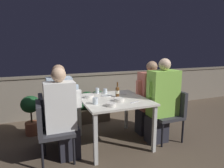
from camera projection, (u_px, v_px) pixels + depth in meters
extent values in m
plane|color=brown|center=(114.00, 143.00, 3.24)|extent=(16.00, 16.00, 0.00)
cube|color=gray|center=(87.00, 94.00, 4.68)|extent=(9.00, 0.14, 0.89)
cube|color=#706656|center=(87.00, 74.00, 4.59)|extent=(9.00, 0.18, 0.04)
cube|color=silver|center=(114.00, 100.00, 3.10)|extent=(0.99, 1.04, 0.03)
cube|color=silver|center=(96.00, 139.00, 2.58)|extent=(0.05, 0.05, 0.71)
cube|color=silver|center=(154.00, 129.00, 2.90)|extent=(0.05, 0.05, 0.71)
cube|color=silver|center=(80.00, 116.00, 3.44)|extent=(0.05, 0.05, 0.71)
cube|color=silver|center=(126.00, 110.00, 3.76)|extent=(0.05, 0.05, 0.71)
cube|color=brown|center=(88.00, 115.00, 4.17)|extent=(0.85, 0.36, 0.28)
ellipsoid|color=#194723|center=(76.00, 102.00, 4.02)|extent=(0.38, 0.47, 0.37)
ellipsoid|color=#194723|center=(87.00, 101.00, 4.11)|extent=(0.38, 0.47, 0.37)
ellipsoid|color=#194723|center=(98.00, 99.00, 4.19)|extent=(0.38, 0.47, 0.37)
cube|color=#333338|center=(56.00, 132.00, 2.68)|extent=(0.45, 0.45, 0.05)
cube|color=#333338|center=(39.00, 118.00, 2.57)|extent=(0.06, 0.45, 0.39)
cylinder|color=black|center=(42.00, 157.00, 2.47)|extent=(0.03, 0.03, 0.39)
cylinder|color=black|center=(74.00, 151.00, 2.61)|extent=(0.03, 0.03, 0.39)
cylinder|color=black|center=(41.00, 143.00, 2.83)|extent=(0.03, 0.03, 0.39)
cylinder|color=black|center=(69.00, 138.00, 2.97)|extent=(0.03, 0.03, 0.39)
cube|color=#282833|center=(69.00, 143.00, 2.78)|extent=(0.28, 0.23, 0.44)
cube|color=white|center=(60.00, 106.00, 2.64)|extent=(0.40, 0.26, 0.65)
cube|color=white|center=(79.00, 99.00, 2.72)|extent=(0.07, 0.07, 0.24)
sphere|color=tan|center=(59.00, 75.00, 2.57)|extent=(0.19, 0.19, 0.19)
cube|color=#333338|center=(56.00, 122.00, 3.04)|extent=(0.45, 0.45, 0.05)
cube|color=#333338|center=(41.00, 109.00, 2.93)|extent=(0.06, 0.45, 0.39)
cylinder|color=black|center=(44.00, 143.00, 2.83)|extent=(0.03, 0.03, 0.39)
cylinder|color=black|center=(72.00, 138.00, 2.98)|extent=(0.03, 0.03, 0.39)
cylinder|color=black|center=(43.00, 132.00, 3.19)|extent=(0.03, 0.03, 0.39)
cylinder|color=black|center=(68.00, 128.00, 3.33)|extent=(0.03, 0.03, 0.39)
cube|color=#282833|center=(68.00, 132.00, 3.14)|extent=(0.25, 0.23, 0.44)
cube|color=silver|center=(60.00, 99.00, 3.00)|extent=(0.36, 0.26, 0.65)
cube|color=silver|center=(76.00, 92.00, 3.08)|extent=(0.07, 0.07, 0.24)
sphere|color=#99755B|center=(58.00, 71.00, 2.93)|extent=(0.19, 0.19, 0.19)
cube|color=#333338|center=(166.00, 116.00, 3.28)|extent=(0.45, 0.45, 0.05)
cube|color=#333338|center=(176.00, 102.00, 3.32)|extent=(0.06, 0.45, 0.39)
cylinder|color=black|center=(162.00, 135.00, 3.07)|extent=(0.03, 0.03, 0.39)
cylinder|color=black|center=(183.00, 131.00, 3.22)|extent=(0.03, 0.03, 0.39)
cylinder|color=black|center=(149.00, 126.00, 3.43)|extent=(0.03, 0.03, 0.39)
cylinder|color=black|center=(167.00, 123.00, 3.58)|extent=(0.03, 0.03, 0.39)
cube|color=#282833|center=(156.00, 129.00, 3.26)|extent=(0.33, 0.23, 0.44)
cube|color=#8CCC4C|center=(163.00, 93.00, 3.19)|extent=(0.48, 0.26, 0.73)
cube|color=#8CCC4C|center=(150.00, 89.00, 3.08)|extent=(0.07, 0.07, 0.24)
sphere|color=beige|center=(165.00, 64.00, 3.10)|extent=(0.19, 0.19, 0.19)
cube|color=#333338|center=(154.00, 110.00, 3.60)|extent=(0.45, 0.45, 0.05)
cube|color=#333338|center=(164.00, 97.00, 3.64)|extent=(0.06, 0.45, 0.39)
cylinder|color=black|center=(150.00, 127.00, 3.39)|extent=(0.03, 0.03, 0.39)
cylinder|color=black|center=(169.00, 124.00, 3.54)|extent=(0.03, 0.03, 0.39)
cylinder|color=black|center=(138.00, 119.00, 3.75)|extent=(0.03, 0.03, 0.39)
cylinder|color=black|center=(156.00, 116.00, 3.90)|extent=(0.03, 0.03, 0.39)
cube|color=#282833|center=(145.00, 121.00, 3.58)|extent=(0.29, 0.23, 0.44)
cube|color=#E07A66|center=(151.00, 91.00, 3.51)|extent=(0.42, 0.26, 0.67)
cube|color=#E07A66|center=(139.00, 87.00, 3.41)|extent=(0.07, 0.07, 0.24)
sphere|color=#99755B|center=(152.00, 67.00, 3.43)|extent=(0.19, 0.19, 0.19)
cylinder|color=brown|center=(117.00, 92.00, 3.20)|extent=(0.06, 0.06, 0.15)
cylinder|color=beige|center=(117.00, 92.00, 3.20)|extent=(0.06, 0.06, 0.05)
cone|color=brown|center=(117.00, 87.00, 3.18)|extent=(0.06, 0.06, 0.03)
cylinder|color=brown|center=(117.00, 84.00, 3.17)|extent=(0.02, 0.02, 0.06)
cylinder|color=silver|center=(121.00, 93.00, 3.44)|extent=(0.20, 0.20, 0.01)
cylinder|color=white|center=(107.00, 96.00, 3.28)|extent=(0.18, 0.18, 0.01)
cylinder|color=silver|center=(89.00, 96.00, 3.16)|extent=(0.14, 0.14, 0.05)
torus|color=silver|center=(89.00, 95.00, 3.16)|extent=(0.14, 0.14, 0.01)
cylinder|color=silver|center=(119.00, 100.00, 2.96)|extent=(0.16, 0.16, 0.05)
torus|color=silver|center=(119.00, 98.00, 2.95)|extent=(0.16, 0.16, 0.01)
cylinder|color=silver|center=(111.00, 105.00, 2.72)|extent=(0.14, 0.14, 0.04)
torus|color=silver|center=(111.00, 103.00, 2.71)|extent=(0.14, 0.14, 0.01)
cylinder|color=silver|center=(97.00, 91.00, 3.45)|extent=(0.06, 0.06, 0.10)
cylinder|color=silver|center=(95.00, 101.00, 2.81)|extent=(0.08, 0.08, 0.09)
cylinder|color=silver|center=(105.00, 91.00, 3.45)|extent=(0.07, 0.07, 0.08)
cube|color=silver|center=(135.00, 102.00, 2.90)|extent=(0.17, 0.08, 0.01)
cylinder|color=#9E5638|center=(32.00, 128.00, 3.54)|extent=(0.23, 0.23, 0.22)
cylinder|color=#47331E|center=(31.00, 117.00, 3.50)|extent=(0.03, 0.03, 0.20)
ellipsoid|color=#194723|center=(30.00, 104.00, 3.46)|extent=(0.33, 0.33, 0.29)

